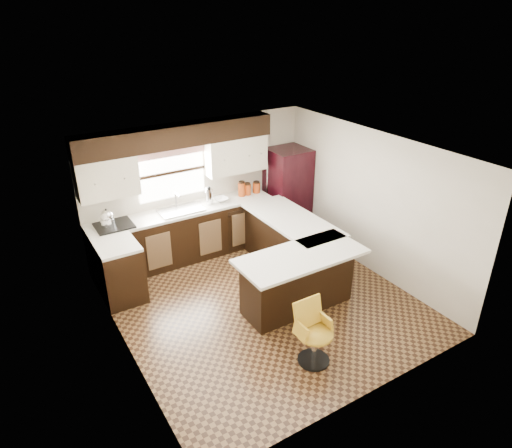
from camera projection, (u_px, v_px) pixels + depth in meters
floor at (263, 302)px, 7.05m from camera, size 4.40×4.40×0.00m
ceiling at (265, 152)px, 6.01m from camera, size 4.40×4.40×0.00m
wall_back at (199, 186)px, 8.22m from camera, size 4.40×0.00×4.40m
wall_front at (375, 313)px, 4.84m from camera, size 4.40×0.00×4.40m
wall_left at (118, 274)px, 5.54m from camera, size 0.00×4.40×4.40m
wall_right at (371, 203)px, 7.52m from camera, size 0.00×4.40×4.40m
base_cab_back at (185, 235)px, 8.10m from camera, size 3.30×0.60×0.90m
base_cab_left at (120, 273)px, 6.97m from camera, size 0.60×0.70×0.90m
counter_back at (183, 211)px, 7.90m from camera, size 3.30×0.60×0.04m
counter_left at (116, 246)px, 6.76m from camera, size 0.60×0.70×0.04m
soffit at (177, 135)px, 7.45m from camera, size 3.40×0.35×0.36m
upper_cab_left at (107, 178)px, 7.09m from camera, size 0.94×0.35×0.64m
upper_cab_right at (236, 155)px, 8.18m from camera, size 1.14×0.35×0.64m
window_pane at (171, 173)px, 7.82m from camera, size 1.20×0.02×0.90m
valance at (170, 151)px, 7.61m from camera, size 1.30×0.06×0.18m
sink at (181, 210)px, 7.84m from camera, size 0.75×0.45×0.03m
dishwasher at (242, 229)px, 8.36m from camera, size 0.58×0.03×0.78m
cooktop at (114, 225)px, 7.30m from camera, size 0.58×0.50×0.02m
peninsula_long at (288, 245)px, 7.76m from camera, size 0.60×1.95×0.90m
peninsula_return at (297, 281)px, 6.77m from camera, size 1.65×0.60×0.90m
counter_pen_long at (292, 220)px, 7.58m from camera, size 0.84×1.95×0.04m
counter_pen_return at (301, 256)px, 6.48m from camera, size 1.89×0.84×0.04m
refrigerator at (288, 192)px, 8.89m from camera, size 0.73×0.70×1.71m
bar_chair at (315, 335)px, 5.71m from camera, size 0.45×0.45×0.85m
kettle at (107, 218)px, 7.19m from camera, size 0.22×0.22×0.30m
percolator at (209, 196)px, 8.07m from camera, size 0.13×0.13×0.29m
mixing_bowl at (221, 199)px, 8.22m from camera, size 0.27×0.27×0.06m
canister_large at (242, 189)px, 8.40m from camera, size 0.13×0.13×0.26m
canister_med at (247, 190)px, 8.47m from camera, size 0.13×0.13×0.20m
canister_small at (256, 188)px, 8.57m from camera, size 0.14×0.14×0.19m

